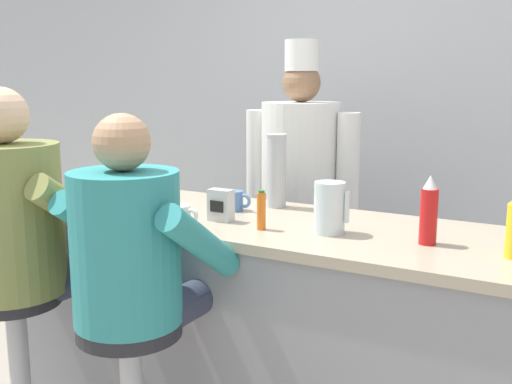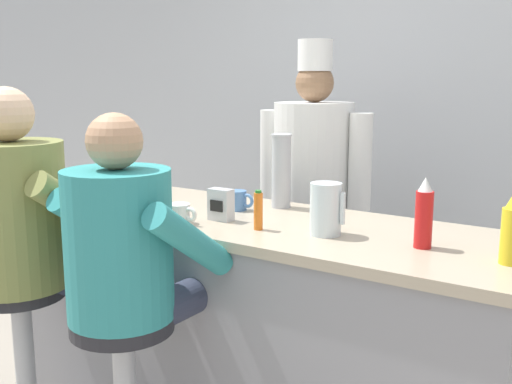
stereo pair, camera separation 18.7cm
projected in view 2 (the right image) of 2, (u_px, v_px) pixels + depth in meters
wall_back at (395, 110)px, 3.78m from camera, size 10.00×0.06×2.70m
diner_counter at (251, 324)px, 2.62m from camera, size 2.29×0.74×0.96m
ketchup_bottle_red at (424, 215)px, 2.05m from camera, size 0.06×0.06×0.25m
mustard_bottle_yellow at (512, 230)px, 1.87m from camera, size 0.07×0.07×0.23m
hot_sauce_bottle_orange at (258, 211)px, 2.31m from camera, size 0.04×0.04×0.16m
water_pitcher_clear at (326, 209)px, 2.23m from camera, size 0.14×0.12×0.20m
breakfast_plate at (126, 200)px, 2.82m from camera, size 0.22×0.22×0.04m
cereal_bowl at (60, 198)px, 2.82m from camera, size 0.15×0.15×0.05m
coffee_mug_blue at (238, 200)px, 2.66m from camera, size 0.13×0.08×0.09m
coffee_mug_white at (179, 214)px, 2.42m from camera, size 0.14×0.10×0.08m
cup_stack_steel at (281, 171)px, 2.70m from camera, size 0.09×0.09×0.34m
napkin_dispenser_chrome at (221, 205)px, 2.47m from camera, size 0.10×0.06×0.13m
diner_seated_olive at (22, 226)px, 2.44m from camera, size 0.63×0.63×1.51m
diner_seated_teal at (126, 260)px, 2.11m from camera, size 0.57×0.56×1.43m
cook_in_whites_near at (313, 184)px, 3.34m from camera, size 0.68×0.44×1.75m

